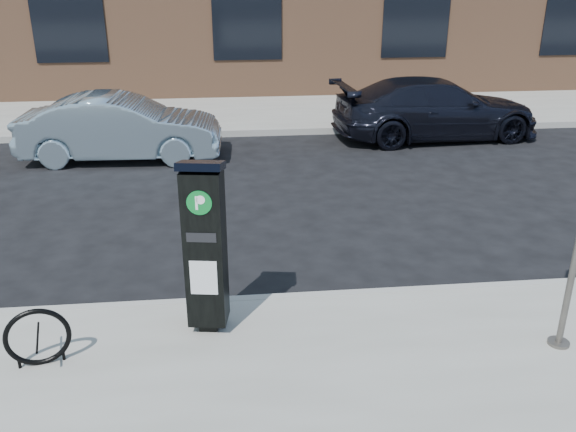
{
  "coord_description": "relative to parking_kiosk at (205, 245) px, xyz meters",
  "views": [
    {
      "loc": [
        -0.77,
        -6.38,
        3.82
      ],
      "look_at": [
        -0.03,
        0.5,
        0.97
      ],
      "focal_mm": 38.0,
      "sensor_mm": 36.0,
      "label": 1
    }
  ],
  "objects": [
    {
      "name": "sidewalk_far",
      "position": [
        1.01,
        14.61,
        -1.07
      ],
      "size": [
        60.0,
        12.0,
        0.15
      ],
      "primitive_type": "cube",
      "color": "gray",
      "rests_on": "ground"
    },
    {
      "name": "parking_kiosk",
      "position": [
        0.0,
        0.0,
        0.0
      ],
      "size": [
        0.5,
        0.46,
        1.93
      ],
      "rotation": [
        0.0,
        0.0,
        -0.16
      ],
      "color": "black",
      "rests_on": "sidewalk_near"
    },
    {
      "name": "bike_rack",
      "position": [
        -1.65,
        -0.49,
        -0.68
      ],
      "size": [
        0.62,
        0.19,
        0.63
      ],
      "rotation": [
        0.0,
        0.0,
        0.23
      ],
      "color": "black",
      "rests_on": "sidewalk_near"
    },
    {
      "name": "car_dark",
      "position": [
        5.22,
        8.01,
        -0.44
      ],
      "size": [
        4.97,
        2.32,
        1.41
      ],
      "primitive_type": "imported",
      "rotation": [
        0.0,
        0.0,
        1.65
      ],
      "color": "black",
      "rests_on": "ground"
    },
    {
      "name": "car_silver",
      "position": [
        -1.91,
        7.01,
        -0.46
      ],
      "size": [
        4.18,
        1.61,
        1.36
      ],
      "primitive_type": "imported",
      "rotation": [
        0.0,
        0.0,
        1.53
      ],
      "color": "#95AFBE",
      "rests_on": "ground"
    },
    {
      "name": "curb_far",
      "position": [
        1.01,
        8.63,
        -1.07
      ],
      "size": [
        60.0,
        0.12,
        0.16
      ],
      "primitive_type": "cube",
      "color": "#9E9B93",
      "rests_on": "ground"
    },
    {
      "name": "curb_near",
      "position": [
        1.01,
        0.59,
        -1.07
      ],
      "size": [
        60.0,
        0.12,
        0.16
      ],
      "primitive_type": "cube",
      "color": "#9E9B93",
      "rests_on": "ground"
    },
    {
      "name": "ground",
      "position": [
        1.01,
        0.61,
        -1.14
      ],
      "size": [
        120.0,
        120.0,
        0.0
      ],
      "primitive_type": "plane",
      "color": "black",
      "rests_on": "ground"
    }
  ]
}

